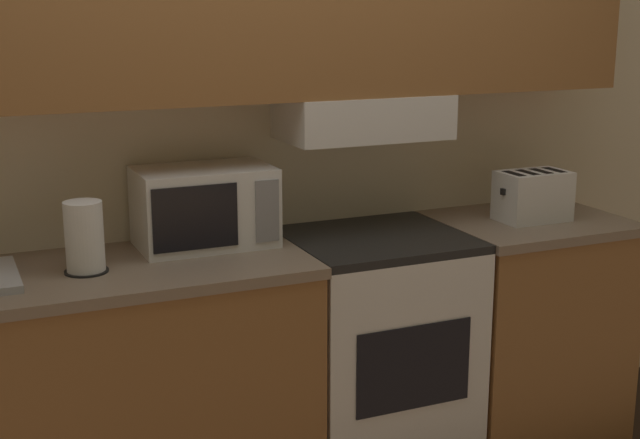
% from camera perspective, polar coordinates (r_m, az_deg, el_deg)
% --- Properties ---
extents(wall_back, '(5.20, 0.38, 2.55)m').
position_cam_1_polar(wall_back, '(3.19, -4.18, 9.23)').
color(wall_back, beige).
rests_on(wall_back, ground_plane).
extents(lower_counter_main, '(1.48, 0.60, 0.90)m').
position_cam_1_polar(lower_counter_main, '(3.07, -14.63, -11.20)').
color(lower_counter_main, '#936033').
rests_on(lower_counter_main, ground_plane).
extents(lower_counter_right_stub, '(0.70, 0.60, 0.90)m').
position_cam_1_polar(lower_counter_right_stub, '(3.71, 12.91, -6.68)').
color(lower_counter_right_stub, '#936033').
rests_on(lower_counter_right_stub, ground_plane).
extents(stove_range, '(0.63, 0.58, 0.90)m').
position_cam_1_polar(stove_range, '(3.37, 3.56, -8.45)').
color(stove_range, white).
rests_on(stove_range, ground_plane).
extents(microwave, '(0.46, 0.30, 0.27)m').
position_cam_1_polar(microwave, '(3.09, -7.41, 0.82)').
color(microwave, white).
rests_on(microwave, lower_counter_main).
extents(toaster, '(0.28, 0.17, 0.19)m').
position_cam_1_polar(toaster, '(3.53, 13.46, 1.50)').
color(toaster, white).
rests_on(toaster, lower_counter_right_stub).
extents(paper_towel_roll, '(0.14, 0.14, 0.23)m').
position_cam_1_polar(paper_towel_roll, '(2.86, -14.85, -1.12)').
color(paper_towel_roll, black).
rests_on(paper_towel_roll, lower_counter_main).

